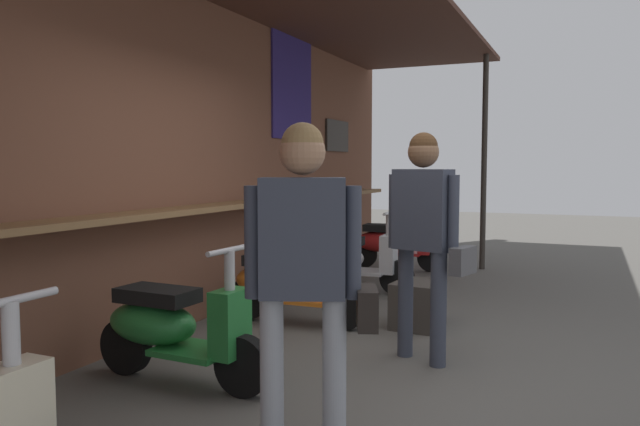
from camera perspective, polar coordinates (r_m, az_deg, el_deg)
The scene contains 9 objects.
ground_plane at distance 4.74m, azimuth 4.02°, elevation -13.93°, with size 31.91×31.91×0.00m, color #56544F.
market_stall_facade at distance 5.43m, azimuth -14.85°, elevation 7.47°, with size 11.39×2.36×3.22m.
scooter_green at distance 4.40m, azimuth -13.59°, elevation -10.24°, with size 0.46×1.40×0.97m.
scooter_orange at distance 5.83m, azimuth -3.16°, elevation -6.51°, with size 0.46×1.40×0.97m.
scooter_silver at distance 7.31m, azimuth 2.69°, elevation -4.29°, with size 0.49×1.40×0.97m.
scooter_red at distance 8.91m, azimuth 6.64°, elevation -2.76°, with size 0.50×1.40×0.97m.
shopper_with_handbag at distance 4.69m, azimuth 9.65°, elevation -0.80°, with size 0.36×0.69×1.74m.
shopper_browsing at distance 3.04m, azimuth -1.32°, elevation -4.08°, with size 0.45×0.65×1.70m.
merchandise_crate at distance 5.81m, azimuth 9.06°, elevation -8.38°, with size 0.50×0.40×0.42m, color #3D3833.
Camera 1 is at (-4.24, -1.51, 1.49)m, focal length 34.52 mm.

